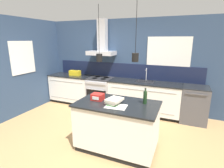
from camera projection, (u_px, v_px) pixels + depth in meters
ground_plane at (92, 138)px, 3.72m from camera, size 16.00×16.00×0.00m
wall_back at (123, 63)px, 5.18m from camera, size 5.60×2.26×2.60m
wall_left at (27, 66)px, 4.93m from camera, size 0.08×3.80×2.60m
counter_run_left at (72, 88)px, 5.74m from camera, size 1.40×0.64×0.91m
counter_run_sink at (144, 98)px, 4.84m from camera, size 1.95×0.64×1.26m
oven_range at (101, 92)px, 5.34m from camera, size 0.73×0.66×0.91m
dishwasher at (194, 104)px, 4.36m from camera, size 0.61×0.65×0.91m
kitchen_island at (117, 126)px, 3.27m from camera, size 1.49×0.89×0.91m
bottle_on_island at (145, 97)px, 3.10m from camera, size 0.07×0.07×0.29m
book_stack at (114, 101)px, 3.09m from camera, size 0.29×0.34×0.11m
red_supply_box at (98, 97)px, 3.32m from camera, size 0.22×0.18×0.12m
paper_pile at (116, 106)px, 3.00m from camera, size 0.38×0.30×0.01m
yellow_toolbox at (75, 73)px, 5.55m from camera, size 0.34×0.18×0.19m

